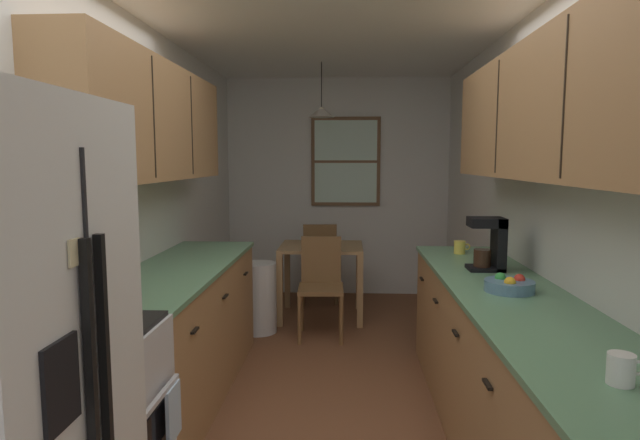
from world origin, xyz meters
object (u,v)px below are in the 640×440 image
object	(u,v)px
coffee_maker	(491,243)
table_serving_bowl	(316,242)
stove_range	(78,434)
storage_canister	(123,281)
microwave_over_range	(35,160)
trash_bin	(259,298)
dining_table	(321,259)
fruit_bowl	(509,285)
dining_chair_far	(319,259)
dining_chair_near	(321,282)
mug_spare	(621,369)
mug_by_coffeemaker	(460,247)

from	to	relation	value
coffee_maker	table_serving_bowl	world-z (taller)	coffee_maker
stove_range	table_serving_bowl	bearing A→B (deg)	76.30
storage_canister	coffee_maker	xyz separation A→B (m)	(2.03, 0.85, 0.08)
microwave_over_range	trash_bin	world-z (taller)	microwave_over_range
dining_table	microwave_over_range	bearing A→B (deg)	-106.61
stove_range	coffee_maker	bearing A→B (deg)	33.72
stove_range	fruit_bowl	world-z (taller)	stove_range
storage_canister	dining_chair_far	bearing A→B (deg)	76.21
dining_chair_near	mug_spare	bearing A→B (deg)	-70.29
stove_range	mug_by_coffeemaker	xyz separation A→B (m)	(1.96, 1.95, 0.48)
dining_chair_near	microwave_over_range	bearing A→B (deg)	-110.26
dining_chair_far	trash_bin	bearing A→B (deg)	-115.58
coffee_maker	mug_spare	xyz separation A→B (m)	(-0.05, -1.74, -0.13)
dining_chair_near	mug_spare	xyz separation A→B (m)	(1.10, -3.06, 0.45)
microwave_over_range	dining_table	bearing A→B (deg)	73.39
dining_table	mug_by_coffeemaker	xyz separation A→B (m)	(1.11, -1.30, 0.34)
stove_range	fruit_bowl	bearing A→B (deg)	21.94
microwave_over_range	coffee_maker	distance (m)	2.59
stove_range	microwave_over_range	xyz separation A→B (m)	(-0.11, 0.00, 1.13)
dining_chair_far	coffee_maker	distance (m)	2.80
mug_by_coffeemaker	table_serving_bowl	xyz separation A→B (m)	(-1.16, 1.32, -0.18)
stove_range	dining_table	size ratio (longest dim) A/B	1.33
mug_spare	table_serving_bowl	bearing A→B (deg)	107.91
trash_bin	storage_canister	bearing A→B (deg)	-97.65
microwave_over_range	coffee_maker	bearing A→B (deg)	32.29
mug_spare	dining_chair_far	bearing A→B (deg)	105.64
table_serving_bowl	fruit_bowl	bearing A→B (deg)	-64.32
dining_chair_far	mug_spare	bearing A→B (deg)	-74.36
dining_chair_near	dining_chair_far	xyz separation A→B (m)	(-0.07, 1.12, 0.00)
microwave_over_range	stove_range	bearing A→B (deg)	-0.03
stove_range	storage_canister	distance (m)	0.73
trash_bin	table_serving_bowl	xyz separation A→B (m)	(0.50, 0.53, 0.44)
microwave_over_range	table_serving_bowl	distance (m)	3.49
coffee_maker	dining_chair_far	bearing A→B (deg)	116.58
trash_bin	mug_by_coffeemaker	distance (m)	1.95
table_serving_bowl	trash_bin	bearing A→B (deg)	-133.58
dining_chair_near	stove_range	bearing A→B (deg)	-108.10
dining_chair_far	stove_range	bearing A→B (deg)	-101.93
dining_chair_far	fruit_bowl	world-z (taller)	fruit_bowl
coffee_maker	mug_by_coffeemaker	distance (m)	0.61
fruit_bowl	storage_canister	bearing A→B (deg)	-171.62
dining_table	table_serving_bowl	world-z (taller)	table_serving_bowl
stove_range	dining_chair_far	distance (m)	3.89
coffee_maker	table_serving_bowl	distance (m)	2.30
mug_by_coffeemaker	mug_spare	bearing A→B (deg)	-89.64
dining_chair_near	storage_canister	size ratio (longest dim) A/B	4.46
storage_canister	mug_spare	distance (m)	2.17
stove_range	table_serving_bowl	world-z (taller)	stove_range
trash_bin	dining_chair_near	bearing A→B (deg)	-5.58
dining_chair_far	dining_chair_near	bearing A→B (deg)	-86.25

